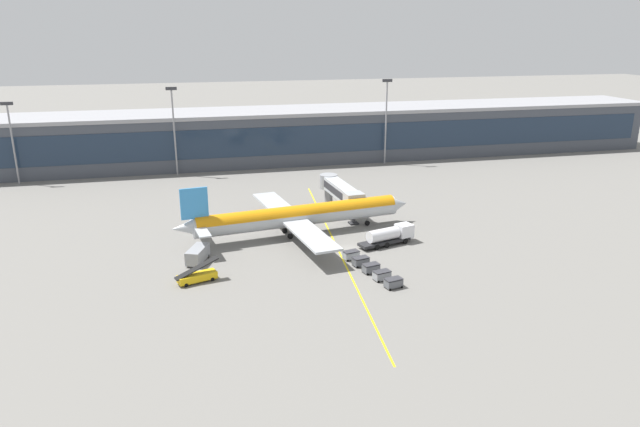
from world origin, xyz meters
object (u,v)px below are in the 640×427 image
Objects in this scene: fuel_tanker at (390,235)px; lavatory_truck at (198,254)px; main_airliner at (298,216)px; belt_loader at (197,276)px; baggage_cart_2 at (371,268)px; baggage_cart_0 at (393,283)px; baggage_cart_3 at (361,261)px; baggage_cart_4 at (351,255)px; baggage_cart_1 at (382,275)px.

lavatory_truck is (-33.97, -0.33, -0.32)m from fuel_tanker.
belt_loader is (-19.40, -17.74, -2.77)m from main_airliner.
belt_loader is at bearing 174.17° from baggage_cart_2.
baggage_cart_0 is 1.00× the size of baggage_cart_3.
main_airliner reaches higher than baggage_cart_4.
baggage_cart_4 is (25.15, -4.95, -0.64)m from lavatory_truck.
fuel_tanker is 1.59× the size of belt_loader.
baggage_cart_4 is at bearing 103.42° from baggage_cart_3.
belt_loader is 2.38× the size of baggage_cart_1.
fuel_tanker reaches higher than baggage_cart_3.
fuel_tanker is 3.77× the size of baggage_cart_0.
baggage_cart_1 is at bearing -70.26° from main_airliner.
belt_loader is 25.87m from baggage_cart_4.
baggage_cart_3 is at bearing -68.11° from main_airliner.
main_airliner is 15.87× the size of baggage_cart_2.
baggage_cart_4 is at bearing -149.12° from fuel_tanker.
main_airliner is at bearing 42.44° from belt_loader.
fuel_tanker is at bearing 30.88° from baggage_cart_4.
fuel_tanker is 10.32m from baggage_cart_4.
lavatory_truck reaches higher than baggage_cart_1.
fuel_tanker is at bearing -30.87° from main_airliner.
fuel_tanker is 13.67m from baggage_cart_2.
fuel_tanker is at bearing 71.74° from baggage_cart_0.
main_airliner is 18.98m from baggage_cart_3.
lavatory_truck is at bearing 162.71° from baggage_cart_3.
main_airliner reaches higher than baggage_cart_0.
belt_loader reaches higher than baggage_cart_3.
lavatory_truck is 2.13× the size of baggage_cart_0.
baggage_cart_2 is (27.13, -2.77, -0.21)m from belt_loader.
baggage_cart_2 is (7.73, -20.50, -2.98)m from main_airliner.
baggage_cart_2 is (26.64, -11.17, -0.64)m from lavatory_truck.
belt_loader reaches higher than fuel_tanker.
baggage_cart_2 is at bearing 103.42° from baggage_cart_0.
baggage_cart_1 is 3.20m from baggage_cart_2.
baggage_cart_1 is 1.00× the size of baggage_cart_3.
fuel_tanker is 3.77× the size of baggage_cart_2.
fuel_tanker is 11.68m from baggage_cart_3.
baggage_cart_0 is 6.40m from baggage_cart_2.
main_airliner is at bearing 26.27° from lavatory_truck.
main_airliner reaches higher than baggage_cart_1.
main_airliner is 6.68× the size of belt_loader.
baggage_cart_2 is 6.40m from baggage_cart_4.
fuel_tanker reaches higher than baggage_cart_0.
fuel_tanker is 3.77× the size of baggage_cart_1.
lavatory_truck is 2.13× the size of baggage_cart_2.
baggage_cart_1 is (27.38, -14.29, -0.64)m from lavatory_truck.
belt_loader is 2.38× the size of baggage_cart_3.
main_airliner is at bearing 110.66° from baggage_cart_2.
lavatory_truck is 2.13× the size of baggage_cart_4.
fuel_tanker is at bearing 65.72° from baggage_cart_1.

